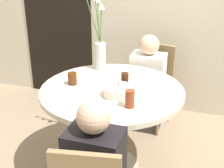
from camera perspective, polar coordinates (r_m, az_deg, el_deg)
name	(u,v)px	position (r m, az deg, el deg)	size (l,w,h in m)	color
ground_plane	(112,166)	(2.94, 0.00, -14.76)	(16.00, 16.00, 0.00)	#89755B
doorway_panel	(57,18)	(4.01, -9.97, 11.83)	(0.90, 0.01, 2.05)	black
dining_table	(112,104)	(2.59, 0.00, -3.64)	(1.17, 1.17, 0.78)	beige
chair_near_front	(153,81)	(3.41, 7.51, 0.49)	(0.47, 0.47, 0.89)	beige
birthday_cake	(119,91)	(2.39, 1.20, -1.33)	(0.23, 0.23, 0.12)	white
flower_vase	(100,46)	(2.88, -2.24, 6.95)	(0.20, 0.22, 0.68)	silver
side_plate	(155,87)	(2.56, 7.94, -0.63)	(0.20, 0.20, 0.01)	silver
drink_glass_0	(130,99)	(2.21, 3.28, -2.71)	(0.07, 0.07, 0.13)	maroon
drink_glass_1	(72,79)	(2.61, -7.26, 0.99)	(0.08, 0.08, 0.10)	#51280F
drink_glass_2	(125,80)	(2.54, 2.36, 0.78)	(0.06, 0.06, 0.12)	#33190C
person_guest	(147,87)	(3.28, 6.46, -0.52)	(0.34, 0.24, 1.05)	#383333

